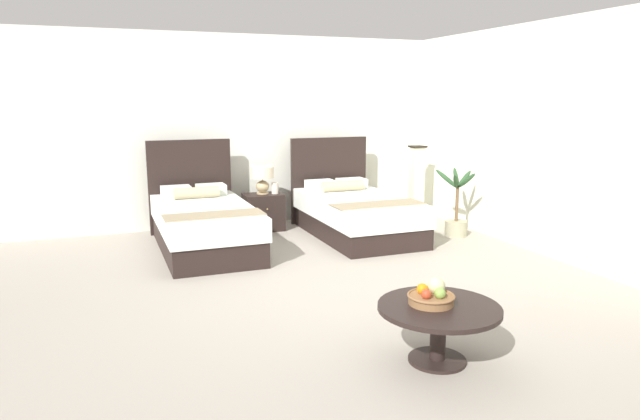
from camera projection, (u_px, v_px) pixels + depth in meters
ground_plane at (339, 286)px, 5.90m from camera, size 9.26×10.07×0.02m
wall_back at (257, 131)px, 8.60m from camera, size 9.26×0.12×2.79m
wall_side_right at (541, 139)px, 6.98m from camera, size 0.12×5.67×2.79m
bed_near_window at (204, 224)px, 7.24m from camera, size 1.16×2.19×1.31m
bed_near_corner at (355, 213)px, 7.97m from camera, size 1.22×2.15×1.29m
nightstand at (263, 212)px, 8.28m from camera, size 0.55×0.43×0.53m
table_lamp at (262, 176)px, 8.19m from camera, size 0.33×0.33×0.39m
vase at (275, 188)px, 8.23m from camera, size 0.10×0.10×0.16m
coffee_table at (439, 318)px, 4.13m from camera, size 0.89×0.89×0.43m
fruit_bowl at (432, 296)px, 4.15m from camera, size 0.35×0.35×0.18m
floor_lamp_corner at (416, 183)px, 8.88m from camera, size 0.22×0.22×1.16m
potted_palm at (456, 216)px, 7.92m from camera, size 0.49×0.54×0.95m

